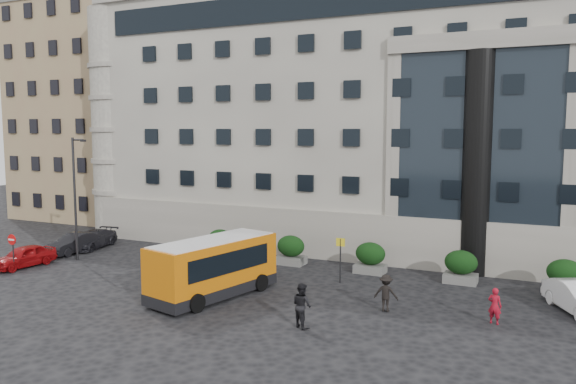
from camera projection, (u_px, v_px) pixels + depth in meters
name	position (u px, v px, depth m)	size (l,w,h in m)	color
ground	(207.00, 294.00, 29.07)	(120.00, 120.00, 0.00)	black
civic_building	(417.00, 123.00, 45.42)	(44.00, 24.00, 18.00)	gray
entrance_column	(477.00, 164.00, 32.64)	(1.80, 1.80, 13.00)	black
apartment_near	(112.00, 114.00, 56.00)	(14.00, 14.00, 20.00)	#967757
apartment_far	(191.00, 110.00, 73.38)	(13.00, 13.00, 22.00)	#84624D
hedge_a	(220.00, 243.00, 37.67)	(1.80, 1.26, 1.84)	#5D5D5B
hedge_b	(291.00, 250.00, 35.50)	(1.80, 1.26, 1.84)	#5D5D5B
hedge_c	(370.00, 258.00, 33.34)	(1.80, 1.26, 1.84)	#5D5D5B
hedge_d	(461.00, 266.00, 31.17)	(1.80, 1.26, 1.84)	#5D5D5B
hedge_e	(565.00, 277.00, 29.01)	(1.80, 1.26, 1.84)	#5D5D5B
street_lamp	(75.00, 194.00, 36.26)	(1.16, 0.18, 8.00)	#262628
bus_stop_sign	(340.00, 252.00, 31.10)	(0.50, 0.08, 2.52)	#262628
no_entry_sign	(12.00, 245.00, 33.36)	(0.64, 0.16, 2.32)	#262628
minibus	(213.00, 265.00, 28.52)	(4.10, 7.50, 2.97)	#CB6609
red_truck	(157.00, 204.00, 52.79)	(2.84, 5.62, 2.96)	maroon
parked_car_a	(24.00, 256.00, 34.84)	(1.58, 3.93, 1.34)	#9C0B0E
parked_car_b	(75.00, 243.00, 38.79)	(1.44, 4.13, 1.36)	black
parked_car_c	(93.00, 239.00, 40.45)	(1.76, 4.32, 1.25)	black
parked_car_d	(192.00, 221.00, 47.72)	(2.39, 5.19, 1.44)	black
pedestrian_a	(495.00, 306.00, 24.61)	(0.59, 0.39, 1.62)	#A61022
pedestrian_b	(302.00, 305.00, 24.16)	(0.95, 0.74, 1.96)	black
pedestrian_c	(386.00, 293.00, 26.31)	(1.14, 0.65, 1.76)	black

